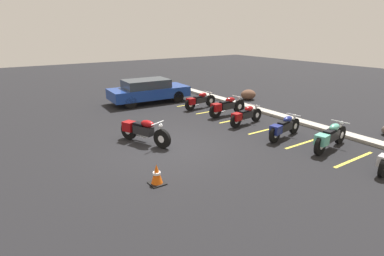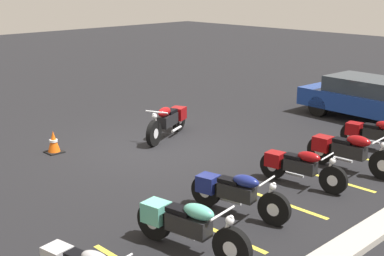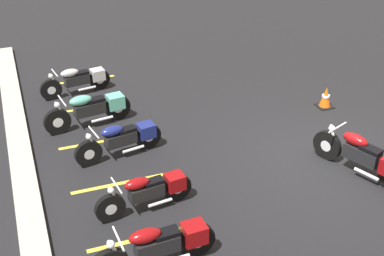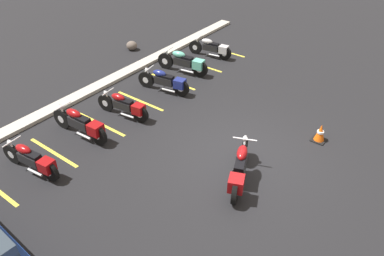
{
  "view_description": "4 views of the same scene",
  "coord_description": "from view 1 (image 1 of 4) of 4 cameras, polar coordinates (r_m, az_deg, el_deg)",
  "views": [
    {
      "loc": [
        8.41,
        -4.61,
        3.82
      ],
      "look_at": [
        -0.07,
        1.08,
        0.49
      ],
      "focal_mm": 28.0,
      "sensor_mm": 36.0,
      "label": 1
    },
    {
      "loc": [
        8.49,
        9.96,
        4.18
      ],
      "look_at": [
        0.2,
        1.5,
        0.86
      ],
      "focal_mm": 50.0,
      "sensor_mm": 36.0,
      "label": 2
    },
    {
      "loc": [
        -8.4,
        6.04,
        6.52
      ],
      "look_at": [
        0.93,
        2.65,
        0.79
      ],
      "focal_mm": 50.0,
      "sensor_mm": 36.0,
      "label": 3
    },
    {
      "loc": [
        -7.26,
        -3.81,
        6.67
      ],
      "look_at": [
        -0.37,
        1.37,
        0.63
      ],
      "focal_mm": 35.0,
      "sensor_mm": 36.0,
      "label": 4
    }
  ],
  "objects": [
    {
      "name": "traffic_cone",
      "position": [
        7.9,
        -6.73,
        -8.84
      ],
      "size": [
        0.4,
        0.4,
        0.56
      ],
      "color": "black",
      "rests_on": "ground"
    },
    {
      "name": "parked_bike_2",
      "position": [
        12.81,
        10.07,
        2.36
      ],
      "size": [
        0.61,
        1.96,
        0.77
      ],
      "rotation": [
        0.0,
        0.0,
        1.7
      ],
      "color": "black",
      "rests_on": "ground"
    },
    {
      "name": "stall_line_1",
      "position": [
        14.99,
        4.12,
        3.27
      ],
      "size": [
        0.1,
        2.1,
        0.0
      ],
      "primitive_type": "cube",
      "color": "gold",
      "rests_on": "ground"
    },
    {
      "name": "stall_line_3",
      "position": [
        12.5,
        14.18,
        -0.29
      ],
      "size": [
        0.1,
        2.1,
        0.0
      ],
      "primitive_type": "cube",
      "color": "gold",
      "rests_on": "ground"
    },
    {
      "name": "parked_bike_4",
      "position": [
        10.95,
        24.77,
        -1.54
      ],
      "size": [
        0.71,
        2.17,
        0.86
      ],
      "rotation": [
        0.0,
        0.0,
        1.72
      ],
      "color": "black",
      "rests_on": "ground"
    },
    {
      "name": "stall_line_0",
      "position": [
        16.39,
        0.29,
        4.6
      ],
      "size": [
        0.1,
        2.1,
        0.0
      ],
      "primitive_type": "cube",
      "color": "gold",
      "rests_on": "ground"
    },
    {
      "name": "parked_bike_0",
      "position": [
        15.32,
        1.36,
        5.25
      ],
      "size": [
        0.61,
        2.01,
        0.79
      ],
      "rotation": [
        0.0,
        0.0,
        1.69
      ],
      "color": "black",
      "rests_on": "ground"
    },
    {
      "name": "car_blue",
      "position": [
        16.78,
        -8.32,
        7.1
      ],
      "size": [
        2.02,
        4.39,
        1.29
      ],
      "rotation": [
        0.0,
        0.0,
        1.52
      ],
      "color": "black",
      "rests_on": "ground"
    },
    {
      "name": "landscape_rock_1",
      "position": [
        17.69,
        10.67,
        6.26
      ],
      "size": [
        0.88,
        1.02,
        0.59
      ],
      "primitive_type": "ellipsoid",
      "rotation": [
        0.0,
        0.0,
        1.36
      ],
      "color": "brown",
      "rests_on": "ground"
    },
    {
      "name": "stall_line_5",
      "position": [
        10.63,
        28.47,
        -5.29
      ],
      "size": [
        0.1,
        2.1,
        0.0
      ],
      "primitive_type": "cube",
      "color": "gold",
      "rests_on": "ground"
    },
    {
      "name": "parked_bike_1",
      "position": [
        14.06,
        6.47,
        4.11
      ],
      "size": [
        0.61,
        2.17,
        0.85
      ],
      "rotation": [
        0.0,
        0.0,
        1.63
      ],
      "color": "black",
      "rests_on": "ground"
    },
    {
      "name": "ground",
      "position": [
        10.33,
        -4.76,
        -3.7
      ],
      "size": [
        60.0,
        60.0,
        0.0
      ],
      "primitive_type": "plane",
      "color": "black"
    },
    {
      "name": "stall_line_2",
      "position": [
        13.69,
        8.69,
        1.66
      ],
      "size": [
        0.1,
        2.1,
        0.0
      ],
      "primitive_type": "cube",
      "color": "gold",
      "rests_on": "ground"
    },
    {
      "name": "stall_line_4",
      "position": [
        11.46,
        20.73,
        -2.61
      ],
      "size": [
        0.1,
        2.1,
        0.0
      ],
      "primitive_type": "cube",
      "color": "gold",
      "rests_on": "ground"
    },
    {
      "name": "parked_bike_3",
      "position": [
        11.51,
        17.08,
        0.11
      ],
      "size": [
        0.71,
        2.03,
        0.8
      ],
      "rotation": [
        0.0,
        0.0,
        1.76
      ],
      "color": "black",
      "rests_on": "ground"
    },
    {
      "name": "concrete_curb",
      "position": [
        14.22,
        17.66,
        1.87
      ],
      "size": [
        18.0,
        0.5,
        0.12
      ],
      "primitive_type": "cube",
      "color": "#A8A399",
      "rests_on": "ground"
    },
    {
      "name": "motorcycle_maroon_featured",
      "position": [
        10.7,
        -9.48,
        -0.44
      ],
      "size": [
        2.11,
        1.06,
        0.88
      ],
      "rotation": [
        0.0,
        0.0,
        0.4
      ],
      "color": "black",
      "rests_on": "ground"
    }
  ]
}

